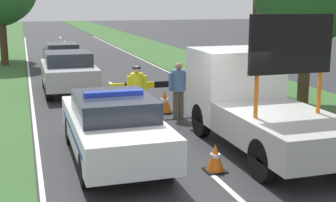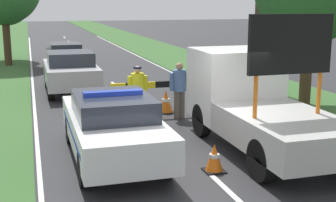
{
  "view_description": "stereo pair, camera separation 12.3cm",
  "coord_description": "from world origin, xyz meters",
  "px_view_note": "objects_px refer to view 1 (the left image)",
  "views": [
    {
      "loc": [
        -3.56,
        -9.41,
        3.49
      ],
      "look_at": [
        -0.24,
        1.35,
        1.1
      ],
      "focal_mm": 50.0,
      "sensor_mm": 36.0,
      "label": 1
    },
    {
      "loc": [
        -3.44,
        -9.45,
        3.49
      ],
      "look_at": [
        -0.24,
        1.35,
        1.1
      ],
      "focal_mm": 50.0,
      "sensor_mm": 36.0,
      "label": 2
    }
  ],
  "objects_px": {
    "road_barrier": "(154,88)",
    "traffic_cone_lane_edge": "(171,141)",
    "queued_car_sedan_black": "(62,55)",
    "police_car": "(113,125)",
    "traffic_cone_centre_front": "(165,102)",
    "traffic_cone_near_truck": "(100,107)",
    "traffic_cone_behind_barrier": "(91,103)",
    "traffic_cone_near_police": "(215,158)",
    "work_truck": "(254,101)",
    "pedestrian_civilian": "(178,86)",
    "queued_car_sedan_silver": "(68,71)",
    "police_officer": "(137,89)"
  },
  "relations": [
    {
      "from": "road_barrier",
      "to": "traffic_cone_near_truck",
      "type": "relative_size",
      "value": 4.0
    },
    {
      "from": "road_barrier",
      "to": "traffic_cone_lane_edge",
      "type": "xyz_separation_m",
      "value": [
        -0.6,
        -3.67,
        -0.61
      ]
    },
    {
      "from": "traffic_cone_near_police",
      "to": "traffic_cone_near_truck",
      "type": "height_order",
      "value": "traffic_cone_near_truck"
    },
    {
      "from": "work_truck",
      "to": "traffic_cone_lane_edge",
      "type": "distance_m",
      "value": 2.29
    },
    {
      "from": "police_car",
      "to": "traffic_cone_near_truck",
      "type": "height_order",
      "value": "police_car"
    },
    {
      "from": "police_car",
      "to": "road_barrier",
      "type": "relative_size",
      "value": 1.74
    },
    {
      "from": "road_barrier",
      "to": "queued_car_sedan_black",
      "type": "relative_size",
      "value": 0.6
    },
    {
      "from": "work_truck",
      "to": "traffic_cone_near_police",
      "type": "relative_size",
      "value": 8.82
    },
    {
      "from": "queued_car_sedan_silver",
      "to": "queued_car_sedan_black",
      "type": "xyz_separation_m",
      "value": [
        0.35,
        7.19,
        -0.13
      ]
    },
    {
      "from": "traffic_cone_near_truck",
      "to": "traffic_cone_behind_barrier",
      "type": "distance_m",
      "value": 1.07
    },
    {
      "from": "work_truck",
      "to": "traffic_cone_behind_barrier",
      "type": "distance_m",
      "value": 6.05
    },
    {
      "from": "traffic_cone_near_truck",
      "to": "traffic_cone_centre_front",
      "type": "bearing_deg",
      "value": 1.3
    },
    {
      "from": "work_truck",
      "to": "police_officer",
      "type": "height_order",
      "value": "work_truck"
    },
    {
      "from": "queued_car_sedan_black",
      "to": "work_truck",
      "type": "bearing_deg",
      "value": 102.1
    },
    {
      "from": "police_car",
      "to": "traffic_cone_centre_front",
      "type": "relative_size",
      "value": 6.71
    },
    {
      "from": "traffic_cone_near_truck",
      "to": "traffic_cone_lane_edge",
      "type": "height_order",
      "value": "traffic_cone_near_truck"
    },
    {
      "from": "traffic_cone_near_truck",
      "to": "queued_car_sedan_black",
      "type": "distance_m",
      "value": 11.64
    },
    {
      "from": "traffic_cone_near_police",
      "to": "traffic_cone_near_truck",
      "type": "xyz_separation_m",
      "value": [
        -1.55,
        5.36,
        0.05
      ]
    },
    {
      "from": "queued_car_sedan_black",
      "to": "road_barrier",
      "type": "bearing_deg",
      "value": 98.58
    },
    {
      "from": "police_car",
      "to": "queued_car_sedan_silver",
      "type": "bearing_deg",
      "value": 88.72
    },
    {
      "from": "queued_car_sedan_silver",
      "to": "police_officer",
      "type": "bearing_deg",
      "value": 105.76
    },
    {
      "from": "police_car",
      "to": "road_barrier",
      "type": "distance_m",
      "value": 4.12
    },
    {
      "from": "police_officer",
      "to": "road_barrier",
      "type": "bearing_deg",
      "value": -171.1
    },
    {
      "from": "police_car",
      "to": "police_officer",
      "type": "height_order",
      "value": "police_officer"
    },
    {
      "from": "police_car",
      "to": "pedestrian_civilian",
      "type": "height_order",
      "value": "pedestrian_civilian"
    },
    {
      "from": "road_barrier",
      "to": "pedestrian_civilian",
      "type": "height_order",
      "value": "pedestrian_civilian"
    },
    {
      "from": "police_car",
      "to": "road_barrier",
      "type": "bearing_deg",
      "value": 59.04
    },
    {
      "from": "road_barrier",
      "to": "queued_car_sedan_silver",
      "type": "relative_size",
      "value": 0.66
    },
    {
      "from": "traffic_cone_near_police",
      "to": "queued_car_sedan_silver",
      "type": "distance_m",
      "value": 10.04
    },
    {
      "from": "work_truck",
      "to": "traffic_cone_centre_front",
      "type": "bearing_deg",
      "value": -77.19
    },
    {
      "from": "traffic_cone_lane_edge",
      "to": "queued_car_sedan_black",
      "type": "height_order",
      "value": "queued_car_sedan_black"
    },
    {
      "from": "traffic_cone_centre_front",
      "to": "traffic_cone_near_truck",
      "type": "xyz_separation_m",
      "value": [
        -2.07,
        -0.05,
        -0.01
      ]
    },
    {
      "from": "traffic_cone_near_police",
      "to": "traffic_cone_lane_edge",
      "type": "xyz_separation_m",
      "value": [
        -0.53,
        1.39,
        -0.0
      ]
    },
    {
      "from": "queued_car_sedan_silver",
      "to": "traffic_cone_centre_front",
      "type": "bearing_deg",
      "value": 120.56
    },
    {
      "from": "police_car",
      "to": "work_truck",
      "type": "distance_m",
      "value": 3.51
    },
    {
      "from": "police_officer",
      "to": "traffic_cone_centre_front",
      "type": "height_order",
      "value": "police_officer"
    },
    {
      "from": "traffic_cone_near_truck",
      "to": "traffic_cone_lane_edge",
      "type": "bearing_deg",
      "value": -75.54
    },
    {
      "from": "queued_car_sedan_black",
      "to": "queued_car_sedan_silver",
      "type": "bearing_deg",
      "value": 87.2
    },
    {
      "from": "work_truck",
      "to": "traffic_cone_lane_edge",
      "type": "bearing_deg",
      "value": -1.55
    },
    {
      "from": "police_car",
      "to": "pedestrian_civilian",
      "type": "xyz_separation_m",
      "value": [
        2.59,
        3.14,
        0.23
      ]
    },
    {
      "from": "traffic_cone_near_truck",
      "to": "traffic_cone_behind_barrier",
      "type": "height_order",
      "value": "traffic_cone_near_truck"
    },
    {
      "from": "police_car",
      "to": "traffic_cone_lane_edge",
      "type": "distance_m",
      "value": 1.44
    },
    {
      "from": "traffic_cone_near_police",
      "to": "queued_car_sedan_black",
      "type": "relative_size",
      "value": 0.13
    },
    {
      "from": "pedestrian_civilian",
      "to": "traffic_cone_lane_edge",
      "type": "relative_size",
      "value": 2.86
    },
    {
      "from": "pedestrian_civilian",
      "to": "queued_car_sedan_black",
      "type": "distance_m",
      "value": 12.67
    },
    {
      "from": "police_car",
      "to": "traffic_cone_centre_front",
      "type": "distance_m",
      "value": 4.67
    },
    {
      "from": "traffic_cone_behind_barrier",
      "to": "traffic_cone_lane_edge",
      "type": "relative_size",
      "value": 0.83
    },
    {
      "from": "road_barrier",
      "to": "traffic_cone_centre_front",
      "type": "distance_m",
      "value": 0.78
    },
    {
      "from": "work_truck",
      "to": "traffic_cone_near_police",
      "type": "bearing_deg",
      "value": 39.06
    },
    {
      "from": "work_truck",
      "to": "pedestrian_civilian",
      "type": "xyz_separation_m",
      "value": [
        -0.91,
        3.14,
        -0.11
      ]
    }
  ]
}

